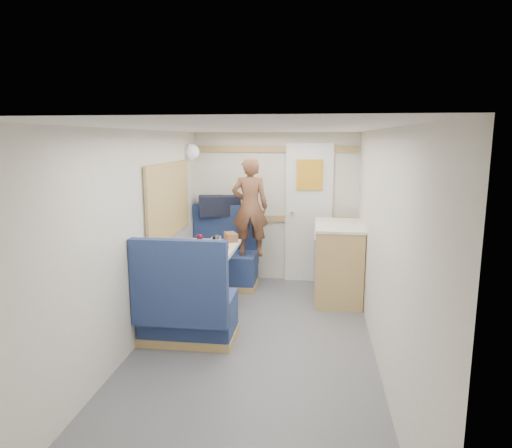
# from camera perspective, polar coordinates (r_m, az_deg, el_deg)

# --- Properties ---
(floor) EXTENTS (4.50, 4.50, 0.00)m
(floor) POSITION_cam_1_polar(r_m,az_deg,el_deg) (4.32, -0.42, -15.70)
(floor) COLOR #515156
(floor) RESTS_ON ground
(ceiling) EXTENTS (4.50, 4.50, 0.00)m
(ceiling) POSITION_cam_1_polar(r_m,az_deg,el_deg) (3.88, -0.46, 11.85)
(ceiling) COLOR silver
(ceiling) RESTS_ON wall_back
(wall_back) EXTENTS (2.20, 0.02, 2.00)m
(wall_back) POSITION_cam_1_polar(r_m,az_deg,el_deg) (6.18, 2.45, 2.09)
(wall_back) COLOR silver
(wall_back) RESTS_ON floor
(wall_left) EXTENTS (0.02, 4.50, 2.00)m
(wall_left) POSITION_cam_1_polar(r_m,az_deg,el_deg) (4.27, -15.22, -2.15)
(wall_left) COLOR silver
(wall_left) RESTS_ON floor
(wall_right) EXTENTS (0.02, 4.50, 2.00)m
(wall_right) POSITION_cam_1_polar(r_m,az_deg,el_deg) (3.99, 15.45, -3.07)
(wall_right) COLOR silver
(wall_right) RESTS_ON floor
(oak_trim_low) EXTENTS (2.15, 0.02, 0.08)m
(oak_trim_low) POSITION_cam_1_polar(r_m,az_deg,el_deg) (6.18, 2.42, 0.68)
(oak_trim_low) COLOR #A28549
(oak_trim_low) RESTS_ON wall_back
(oak_trim_high) EXTENTS (2.15, 0.02, 0.08)m
(oak_trim_high) POSITION_cam_1_polar(r_m,az_deg,el_deg) (6.09, 2.49, 9.33)
(oak_trim_high) COLOR #A28549
(oak_trim_high) RESTS_ON wall_back
(side_window) EXTENTS (0.04, 1.30, 0.72)m
(side_window) POSITION_cam_1_polar(r_m,az_deg,el_deg) (5.14, -10.89, 2.98)
(side_window) COLOR #9AA189
(side_window) RESTS_ON wall_left
(rear_door) EXTENTS (0.62, 0.12, 1.86)m
(rear_door) POSITION_cam_1_polar(r_m,az_deg,el_deg) (6.13, 6.61, 1.69)
(rear_door) COLOR white
(rear_door) RESTS_ON wall_back
(dinette_table) EXTENTS (0.62, 0.92, 0.72)m
(dinette_table) POSITION_cam_1_polar(r_m,az_deg,el_deg) (5.16, -6.07, -4.61)
(dinette_table) COLOR white
(dinette_table) RESTS_ON floor
(bench_far) EXTENTS (0.90, 0.59, 1.05)m
(bench_far) POSITION_cam_1_polar(r_m,az_deg,el_deg) (6.04, -4.10, -4.91)
(bench_far) COLOR #161F48
(bench_far) RESTS_ON floor
(bench_near) EXTENTS (0.90, 0.59, 1.05)m
(bench_near) POSITION_cam_1_polar(r_m,az_deg,el_deg) (4.45, -8.64, -10.80)
(bench_near) COLOR #161F48
(bench_near) RESTS_ON floor
(ledge) EXTENTS (0.90, 0.14, 0.04)m
(ledge) POSITION_cam_1_polar(r_m,az_deg,el_deg) (6.16, -3.70, 0.92)
(ledge) COLOR #A28549
(ledge) RESTS_ON bench_far
(dome_light) EXTENTS (0.20, 0.20, 0.20)m
(dome_light) POSITION_cam_1_polar(r_m,az_deg,el_deg) (5.90, -8.08, 8.90)
(dome_light) COLOR white
(dome_light) RESTS_ON wall_left
(galley_counter) EXTENTS (0.57, 0.92, 0.92)m
(galley_counter) POSITION_cam_1_polar(r_m,az_deg,el_deg) (5.59, 10.17, -4.60)
(galley_counter) COLOR #A28549
(galley_counter) RESTS_ON floor
(person) EXTENTS (0.48, 0.34, 1.25)m
(person) POSITION_cam_1_polar(r_m,az_deg,el_deg) (5.72, -0.75, 2.15)
(person) COLOR brown
(person) RESTS_ON bench_far
(duffel_bag) EXTENTS (0.60, 0.40, 0.26)m
(duffel_bag) POSITION_cam_1_polar(r_m,az_deg,el_deg) (6.16, -4.58, 2.33)
(duffel_bag) COLOR black
(duffel_bag) RESTS_ON ledge
(tray) EXTENTS (0.38, 0.43, 0.02)m
(tray) POSITION_cam_1_polar(r_m,az_deg,el_deg) (5.04, -5.80, -3.05)
(tray) COLOR silver
(tray) RESTS_ON dinette_table
(orange_fruit) EXTENTS (0.07, 0.07, 0.07)m
(orange_fruit) POSITION_cam_1_polar(r_m,az_deg,el_deg) (5.08, -5.40, -2.41)
(orange_fruit) COLOR #D45709
(orange_fruit) RESTS_ON tray
(cheese_block) EXTENTS (0.11, 0.07, 0.04)m
(cheese_block) POSITION_cam_1_polar(r_m,az_deg,el_deg) (4.94, -6.85, -3.04)
(cheese_block) COLOR #F6E28E
(cheese_block) RESTS_ON tray
(wine_glass) EXTENTS (0.08, 0.08, 0.17)m
(wine_glass) POSITION_cam_1_polar(r_m,az_deg,el_deg) (5.05, -7.06, -1.73)
(wine_glass) COLOR white
(wine_glass) RESTS_ON dinette_table
(tumbler_left) EXTENTS (0.07, 0.07, 0.11)m
(tumbler_left) POSITION_cam_1_polar(r_m,az_deg,el_deg) (5.01, -9.06, -2.68)
(tumbler_left) COLOR white
(tumbler_left) RESTS_ON dinette_table
(tumbler_right) EXTENTS (0.07, 0.07, 0.11)m
(tumbler_right) POSITION_cam_1_polar(r_m,az_deg,el_deg) (5.19, -4.76, -2.10)
(tumbler_right) COLOR white
(tumbler_right) RESTS_ON dinette_table
(beer_glass) EXTENTS (0.06, 0.06, 0.09)m
(beer_glass) POSITION_cam_1_polar(r_m,az_deg,el_deg) (5.04, -3.74, -2.59)
(beer_glass) COLOR #8C5914
(beer_glass) RESTS_ON dinette_table
(pepper_grinder) EXTENTS (0.04, 0.04, 0.10)m
(pepper_grinder) POSITION_cam_1_polar(r_m,az_deg,el_deg) (5.22, -5.27, -2.11)
(pepper_grinder) COLOR black
(pepper_grinder) RESTS_ON dinette_table
(salt_grinder) EXTENTS (0.04, 0.04, 0.09)m
(salt_grinder) POSITION_cam_1_polar(r_m,az_deg,el_deg) (5.23, -5.46, -2.16)
(salt_grinder) COLOR silver
(salt_grinder) RESTS_ON dinette_table
(bread_loaf) EXTENTS (0.21, 0.26, 0.09)m
(bread_loaf) POSITION_cam_1_polar(r_m,az_deg,el_deg) (5.43, -3.15, -1.61)
(bread_loaf) COLOR brown
(bread_loaf) RESTS_ON dinette_table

